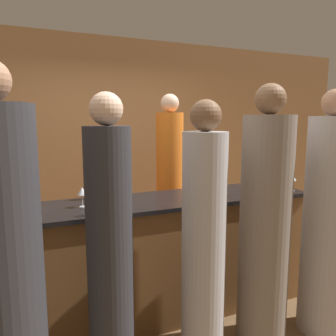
{
  "coord_description": "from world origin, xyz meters",
  "views": [
    {
      "loc": [
        -0.93,
        -2.54,
        1.72
      ],
      "look_at": [
        0.2,
        0.1,
        1.3
      ],
      "focal_mm": 35.0,
      "sensor_mm": 36.0,
      "label": 1
    }
  ],
  "objects": [
    {
      "name": "ground_plane",
      "position": [
        0.0,
        0.0,
        0.0
      ],
      "size": [
        14.0,
        14.0,
        0.0
      ],
      "primitive_type": "plane",
      "color": "brown"
    },
    {
      "name": "back_wall",
      "position": [
        0.0,
        1.82,
        1.4
      ],
      "size": [
        8.0,
        0.06,
        2.8
      ],
      "color": "olive",
      "rests_on": "ground_plane"
    },
    {
      "name": "bar_counter",
      "position": [
        0.0,
        0.0,
        0.53
      ],
      "size": [
        2.94,
        0.64,
        1.05
      ],
      "color": "brown",
      "rests_on": "ground_plane"
    },
    {
      "name": "bartender",
      "position": [
        0.51,
        0.76,
        0.95
      ],
      "size": [
        0.3,
        0.3,
        2.01
      ],
      "rotation": [
        0.0,
        0.0,
        3.14
      ],
      "color": "orange",
      "rests_on": "ground_plane"
    },
    {
      "name": "guest_0",
      "position": [
        1.22,
        -0.73,
        0.91
      ],
      "size": [
        0.37,
        0.37,
        1.96
      ],
      "color": "#B2B2B7",
      "rests_on": "ground_plane"
    },
    {
      "name": "guest_1",
      "position": [
        0.15,
        -0.66,
        0.88
      ],
      "size": [
        0.3,
        0.3,
        1.86
      ],
      "color": "#B2B2B7",
      "rests_on": "ground_plane"
    },
    {
      "name": "guest_2",
      "position": [
        -0.5,
        -0.64,
        0.9
      ],
      "size": [
        0.28,
        0.28,
        1.89
      ],
      "color": "#2D2D33",
      "rests_on": "ground_plane"
    },
    {
      "name": "guest_3",
      "position": [
        -1.08,
        -0.83,
        0.93
      ],
      "size": [
        0.38,
        0.38,
        2.0
      ],
      "color": "#2D2D33",
      "rests_on": "ground_plane"
    },
    {
      "name": "guest_4",
      "position": [
        0.67,
        -0.66,
        0.92
      ],
      "size": [
        0.38,
        0.38,
        1.98
      ],
      "color": "gray",
      "rests_on": "ground_plane"
    },
    {
      "name": "wine_bottle_0",
      "position": [
        -0.42,
        0.23,
        1.16
      ],
      "size": [
        0.08,
        0.08,
        0.27
      ],
      "color": "black",
      "rests_on": "bar_counter"
    },
    {
      "name": "wine_bottle_1",
      "position": [
        1.2,
        -0.21,
        1.17
      ],
      "size": [
        0.08,
        0.08,
        0.29
      ],
      "color": "#19381E",
      "rests_on": "bar_counter"
    },
    {
      "name": "ice_bucket",
      "position": [
        -1.0,
        0.06,
        1.14
      ],
      "size": [
        0.16,
        0.16,
        0.16
      ],
      "color": "silver",
      "rests_on": "bar_counter"
    },
    {
      "name": "wine_glass_0",
      "position": [
        -0.52,
        -0.27,
        1.19
      ],
      "size": [
        0.06,
        0.06,
        0.18
      ],
      "color": "silver",
      "rests_on": "bar_counter"
    },
    {
      "name": "wine_glass_1",
      "position": [
        1.37,
        -0.19,
        1.18
      ],
      "size": [
        0.08,
        0.08,
        0.16
      ],
      "color": "silver",
      "rests_on": "bar_counter"
    },
    {
      "name": "wine_glass_2",
      "position": [
        -0.57,
        0.0,
        1.18
      ],
      "size": [
        0.07,
        0.07,
        0.16
      ],
      "color": "silver",
      "rests_on": "bar_counter"
    }
  ]
}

